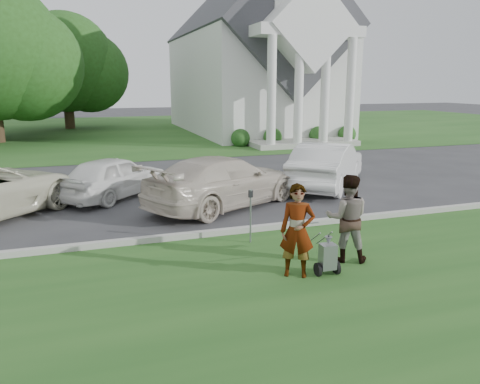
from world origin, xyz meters
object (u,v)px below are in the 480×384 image
church (254,49)px  person_left (297,232)px  car_d (327,165)px  tree_back (65,67)px  car_c (224,181)px  car_b (114,177)px  parking_meter_near (251,210)px  striping_cart (327,257)px  person_right (347,219)px

church → person_left: 27.19m
church → car_d: (-4.11, -18.63, -5.15)m
church → tree_back: church is taller
car_c → car_d: 4.35m
tree_back → car_b: size_ratio=2.43×
parking_meter_near → church: bearing=69.7°
tree_back → parking_meter_near: size_ratio=7.67×
striping_cart → person_left: 0.80m
church → person_right: size_ratio=13.40×
person_right → car_c: person_right is taller
church → car_d: 19.76m
parking_meter_near → person_right: bearing=-48.2°
car_b → striping_cart: bearing=159.2°
car_d → parking_meter_near: bearing=87.7°
tree_back → person_right: bearing=-79.5°
person_right → parking_meter_near: person_right is taller
striping_cart → car_c: car_c is taller
church → tree_back: bearing=152.2°
church → striping_cart: church is taller
striping_cart → car_b: car_b is taller
striping_cart → car_c: (-0.40, 5.53, 0.39)m
person_left → parking_meter_near: (-0.18, 2.06, -0.10)m
striping_cart → car_d: size_ratio=0.19×
striping_cart → parking_meter_near: size_ratio=0.72×
striping_cart → person_left: (-0.58, 0.14, 0.53)m
parking_meter_near → striping_cart: bearing=-70.8°
striping_cart → car_b: size_ratio=0.23×
church → person_right: 26.44m
person_right → car_b: size_ratio=0.45×
person_left → car_b: 8.06m
person_right → parking_meter_near: bearing=-23.3°
person_right → car_c: bearing=-52.5°
church → person_right: (-7.13, -24.95, -5.04)m
person_right → car_d: size_ratio=0.37×
car_b → car_c: (3.00, -2.16, 0.08)m
car_c → car_d: car_d is taller
person_left → car_c: size_ratio=0.34×
church → car_c: 22.21m
church → car_d: bearing=-102.4°
parking_meter_near → car_d: bearing=46.0°
car_b → car_c: bearing=-170.4°
parking_meter_near → car_b: size_ratio=0.32×
church → car_b: size_ratio=6.09×
person_left → car_c: (0.18, 5.39, -0.14)m
church → car_c: size_ratio=4.67×
church → car_d: size_ratio=5.02×
person_right → car_b: 8.25m
tree_back → car_b: (1.76, -24.68, -4.05)m
person_left → parking_meter_near: 2.07m
parking_meter_near → tree_back: bearing=98.3°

